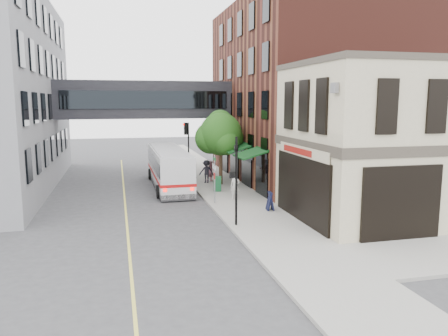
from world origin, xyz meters
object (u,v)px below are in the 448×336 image
newspaper_box (217,184)px  sandwich_board (270,201)px  pedestrian_c (207,171)px  pedestrian_a (235,186)px  pedestrian_b (211,171)px  bus (169,166)px

newspaper_box → sandwich_board: 6.24m
pedestrian_c → sandwich_board: bearing=-54.6°
pedestrian_a → pedestrian_b: bearing=113.3°
pedestrian_a → pedestrian_c: 5.94m
bus → pedestrian_c: bus is taller
pedestrian_a → newspaper_box: size_ratio=1.59×
pedestrian_a → newspaper_box: bearing=123.6°
newspaper_box → sandwich_board: size_ratio=0.97×
pedestrian_b → pedestrian_c: (-0.46, -0.40, 0.06)m
pedestrian_b → pedestrian_c: pedestrian_c is taller
pedestrian_c → newspaper_box: pedestrian_c is taller
pedestrian_c → sandwich_board: (1.86, -9.28, -0.35)m
newspaper_box → sandwich_board: sandwich_board is taller
pedestrian_c → pedestrian_b: bearing=64.9°
bus → pedestrian_b: (3.38, 0.61, -0.61)m
bus → newspaper_box: size_ratio=10.16×
bus → sandwich_board: size_ratio=9.85×
bus → pedestrian_a: size_ratio=6.38×
pedestrian_a → newspaper_box: (-0.57, 2.61, -0.31)m
bus → sandwich_board: (4.78, -9.07, -0.90)m
pedestrian_c → sandwich_board: size_ratio=1.66×
bus → newspaper_box: 4.42m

